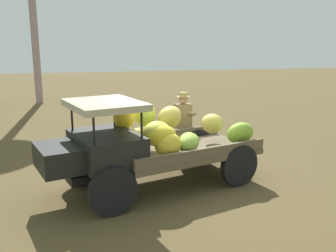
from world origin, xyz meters
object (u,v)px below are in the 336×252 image
at_px(farmer, 183,122).
at_px(loose_banana_bunch, 122,148).
at_px(truck, 144,145).
at_px(wooden_crate, 219,149).

relative_size(farmer, loose_banana_bunch, 2.83).
bearing_deg(farmer, loose_banana_bunch, -124.59).
distance_m(truck, wooden_crate, 3.05).
xyz_separation_m(truck, wooden_crate, (-2.31, -1.85, -0.76)).
bearing_deg(wooden_crate, farmer, 11.47).
bearing_deg(farmer, truck, -40.88).
bearing_deg(truck, loose_banana_bunch, -102.38).
xyz_separation_m(truck, loose_banana_bunch, (0.19, -2.52, -0.76)).
xyz_separation_m(truck, farmer, (-1.26, -1.64, 0.05)).
relative_size(truck, farmer, 2.68).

